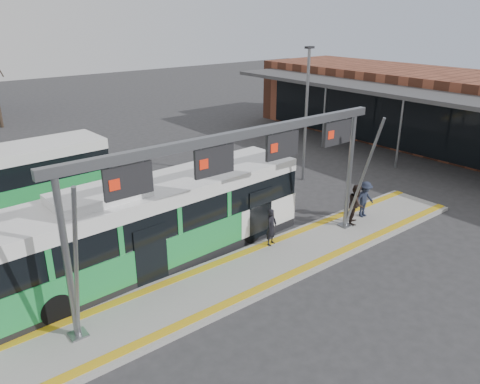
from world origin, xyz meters
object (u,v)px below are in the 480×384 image
object	(u,v)px
passenger_b	(356,204)
passenger_c	(365,199)
hero_bus	(155,224)
gantry	(243,161)
passenger_a	(271,227)

from	to	relation	value
passenger_b	passenger_c	xyz separation A→B (m)	(0.86, 0.20, -0.05)
passenger_c	hero_bus	bearing A→B (deg)	168.45
gantry	passenger_c	size ratio (longest dim) A/B	7.69
gantry	passenger_c	distance (m)	8.01
gantry	passenger_c	world-z (taller)	gantry
gantry	passenger_a	xyz separation A→B (m)	(2.11, 0.77, -3.38)
passenger_a	passenger_b	size ratio (longest dim) A/B	0.86
gantry	passenger_b	bearing A→B (deg)	-0.09
gantry	passenger_a	size ratio (longest dim) A/B	8.41
hero_bus	passenger_c	distance (m)	9.71
hero_bus	passenger_a	size ratio (longest dim) A/B	8.20
hero_bus	passenger_c	world-z (taller)	hero_bus
passenger_a	passenger_c	distance (m)	5.22
passenger_a	passenger_c	size ratio (longest dim) A/B	0.91
hero_bus	passenger_b	distance (m)	8.93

